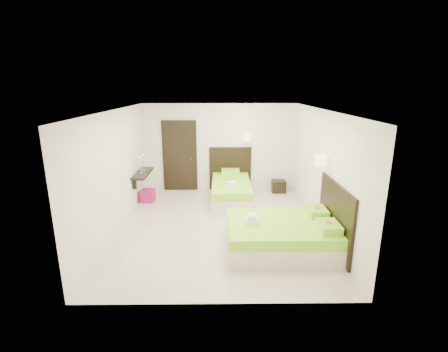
{
  "coord_description": "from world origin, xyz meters",
  "views": [
    {
      "loc": [
        0.02,
        -6.83,
        3.09
      ],
      "look_at": [
        0.1,
        0.3,
        1.1
      ],
      "focal_mm": 26.0,
      "sensor_mm": 36.0,
      "label": 1
    }
  ],
  "objects_px": {
    "bed_double": "(285,233)",
    "ottoman": "(148,196)",
    "bed_single": "(231,189)",
    "nightstand": "(279,186)"
  },
  "relations": [
    {
      "from": "nightstand",
      "to": "ottoman",
      "type": "distance_m",
      "value": 3.83
    },
    {
      "from": "bed_double",
      "to": "ottoman",
      "type": "xyz_separation_m",
      "value": [
        -3.27,
        2.71,
        -0.14
      ]
    },
    {
      "from": "bed_double",
      "to": "nightstand",
      "type": "height_order",
      "value": "bed_double"
    },
    {
      "from": "bed_double",
      "to": "nightstand",
      "type": "xyz_separation_m",
      "value": [
        0.48,
        3.51,
        -0.13
      ]
    },
    {
      "from": "bed_single",
      "to": "nightstand",
      "type": "relative_size",
      "value": 5.21
    },
    {
      "from": "ottoman",
      "to": "nightstand",
      "type": "bearing_deg",
      "value": 11.99
    },
    {
      "from": "nightstand",
      "to": "bed_double",
      "type": "bearing_deg",
      "value": -96.57
    },
    {
      "from": "bed_single",
      "to": "ottoman",
      "type": "relative_size",
      "value": 6.2
    },
    {
      "from": "bed_single",
      "to": "nightstand",
      "type": "distance_m",
      "value": 1.6
    },
    {
      "from": "bed_double",
      "to": "ottoman",
      "type": "bearing_deg",
      "value": 140.33
    }
  ]
}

